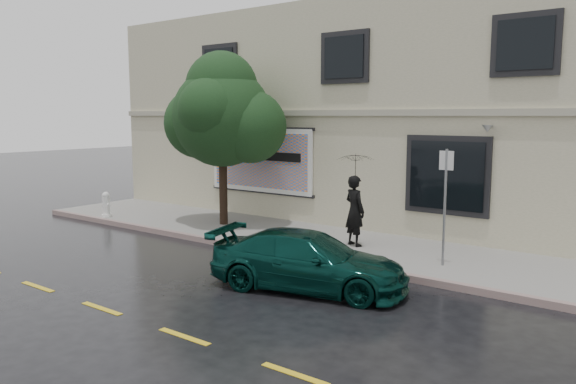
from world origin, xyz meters
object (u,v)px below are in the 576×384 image
Objects in this scene: car at (308,261)px; street_tree at (222,117)px; fire_hydrant at (106,205)px; pedestrian at (355,211)px.

street_tree is (-5.66, 3.49, 2.88)m from car.
street_tree is at bearing 44.27° from car.
car is 7.24m from street_tree.
street_tree is at bearing -2.17° from fire_hydrant.
street_tree is at bearing 20.59° from pedestrian.
pedestrian is at bearing -1.27° from street_tree.
street_tree is 5.78× the size of fire_hydrant.
car is 4.82× the size of fire_hydrant.
pedestrian reaches higher than fire_hydrant.
car is 0.83× the size of street_tree.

